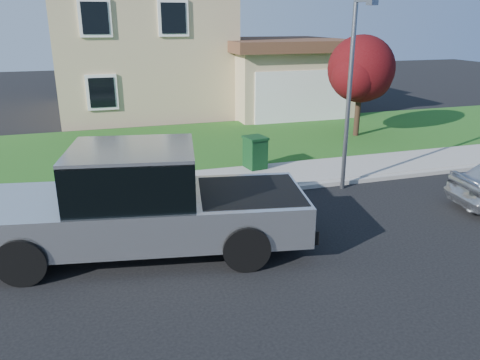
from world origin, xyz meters
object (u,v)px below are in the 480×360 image
at_px(pickup_truck, 142,204).
at_px(trash_bin, 255,152).
at_px(ornamental_tree, 362,72).
at_px(street_lamp, 351,86).
at_px(woman, 186,183).

relative_size(pickup_truck, trash_bin, 7.02).
distance_m(ornamental_tree, street_lamp, 6.37).
relative_size(pickup_truck, ornamental_tree, 1.78).
bearing_deg(trash_bin, street_lamp, -59.20).
bearing_deg(street_lamp, ornamental_tree, 36.71).
distance_m(pickup_truck, ornamental_tree, 11.97).
bearing_deg(woman, trash_bin, -111.11).
xyz_separation_m(ornamental_tree, street_lamp, (-3.53, -5.29, 0.28)).
bearing_deg(trash_bin, ornamental_tree, 19.64).
bearing_deg(ornamental_tree, pickup_truck, -141.61).
distance_m(woman, trash_bin, 3.73).
distance_m(woman, street_lamp, 5.05).
height_order(pickup_truck, street_lamp, street_lamp).
bearing_deg(ornamental_tree, woman, -144.87).
xyz_separation_m(pickup_truck, trash_bin, (3.88, 4.27, -0.37)).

